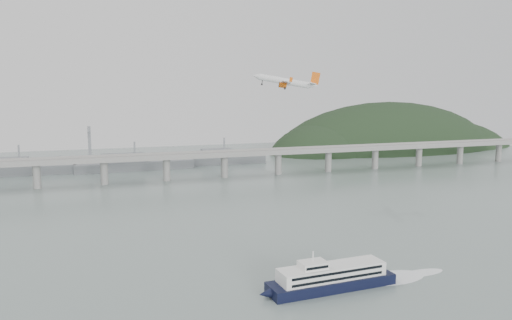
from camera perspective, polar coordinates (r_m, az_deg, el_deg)
name	(u,v)px	position (r m, az deg, el deg)	size (l,w,h in m)	color
ground	(292,249)	(244.22, 4.19, -10.16)	(900.00, 900.00, 0.00)	slate
bridge	(200,158)	(427.08, -6.38, 0.19)	(800.00, 22.00, 23.90)	gray
headland	(397,163)	(669.03, 15.77, -0.37)	(365.00, 155.00, 156.00)	black
distant_fleet	(13,169)	(488.00, -26.06, -0.95)	(453.00, 60.90, 40.00)	slate
ferry	(331,277)	(200.24, 8.62, -13.13)	(84.70, 17.19, 15.97)	black
airliner	(286,82)	(313.06, 3.45, 8.93)	(40.61, 37.89, 11.15)	white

